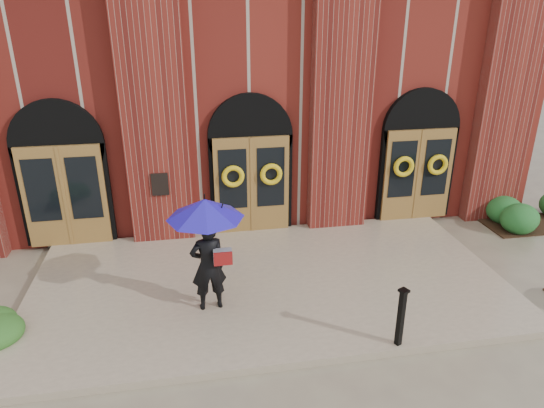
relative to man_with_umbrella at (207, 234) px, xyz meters
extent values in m
plane|color=gray|center=(1.30, 0.64, -1.74)|extent=(90.00, 90.00, 0.00)
cube|color=tan|center=(1.30, 0.79, -1.66)|extent=(10.00, 5.30, 0.15)
cube|color=maroon|center=(1.30, 9.54, 1.76)|extent=(16.00, 12.00, 7.00)
cube|color=black|center=(-0.95, 3.11, -0.09)|extent=(0.40, 0.05, 0.55)
cube|color=maroon|center=(-0.95, 3.36, 1.76)|extent=(1.50, 0.45, 7.00)
cube|color=maroon|center=(3.55, 3.36, 1.76)|extent=(1.50, 0.45, 7.00)
cube|color=maroon|center=(8.05, 3.36, 1.76)|extent=(1.50, 0.45, 7.00)
cube|color=olive|center=(-3.20, 3.35, -0.34)|extent=(1.90, 0.10, 2.50)
cylinder|color=black|center=(-3.20, 3.49, 0.91)|extent=(2.10, 0.22, 2.10)
cube|color=olive|center=(1.30, 3.35, -0.34)|extent=(1.90, 0.10, 2.50)
cylinder|color=black|center=(1.30, 3.49, 0.91)|extent=(2.10, 0.22, 2.10)
cube|color=olive|center=(5.80, 3.35, -0.34)|extent=(1.90, 0.10, 2.50)
cylinder|color=black|center=(5.80, 3.49, 0.91)|extent=(2.10, 0.22, 2.10)
torus|color=yellow|center=(0.82, 3.23, -0.04)|extent=(0.57, 0.13, 0.57)
torus|color=yellow|center=(1.78, 3.23, -0.04)|extent=(0.57, 0.13, 0.57)
torus|color=yellow|center=(5.32, 3.23, -0.04)|extent=(0.57, 0.13, 0.57)
torus|color=yellow|center=(6.28, 3.23, -0.04)|extent=(0.57, 0.13, 0.57)
imported|color=black|center=(0.00, 0.00, -0.67)|extent=(0.72, 0.51, 1.84)
cone|color=#2217B2|center=(0.00, 0.00, 0.50)|extent=(1.57, 1.57, 0.37)
cylinder|color=black|center=(0.05, -0.05, 0.01)|extent=(0.02, 0.02, 0.61)
cube|color=#9A9D9F|center=(0.27, -0.15, -0.42)|extent=(0.36, 0.21, 0.27)
cube|color=maroon|center=(0.27, -0.24, -0.42)|extent=(0.34, 0.06, 0.27)
cube|color=black|center=(3.14, -1.71, -1.06)|extent=(0.13, 0.13, 1.06)
cube|color=black|center=(3.14, -1.71, -0.51)|extent=(0.19, 0.19, 0.04)
ellipsoid|color=#1F5822|center=(9.19, 2.59, -1.39)|extent=(2.75, 1.10, 0.71)
camera|label=1|loc=(-0.23, -8.11, 3.87)|focal=32.00mm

